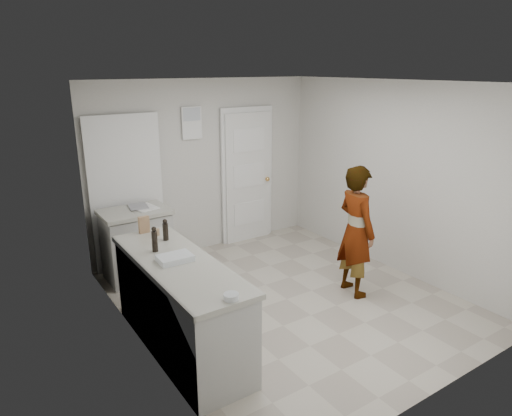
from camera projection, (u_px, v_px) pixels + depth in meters
ground at (287, 299)px, 5.44m from camera, size 4.00×4.00×0.00m
room_shell at (197, 184)px, 6.59m from camera, size 4.00×4.00×4.00m
main_counter at (180, 309)px, 4.38m from camera, size 0.64×1.96×0.93m
side_counter at (137, 247)px, 5.88m from camera, size 0.84×0.61×0.93m
person at (356, 231)px, 5.38m from camera, size 0.45×0.62×1.59m
cake_mix_box at (144, 225)px, 4.93m from camera, size 0.11×0.05×0.18m
spice_jar at (157, 232)px, 4.87m from camera, size 0.05×0.05×0.07m
oil_cruet_a at (165, 230)px, 4.72m from camera, size 0.06×0.06×0.23m
oil_cruet_b at (155, 240)px, 4.42m from camera, size 0.06×0.06×0.26m
baking_dish at (175, 258)px, 4.24m from camera, size 0.32×0.23×0.06m
egg_bowl at (231, 297)px, 3.54m from camera, size 0.12×0.12×0.05m
papers at (144, 207)px, 5.83m from camera, size 0.32×0.38×0.01m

